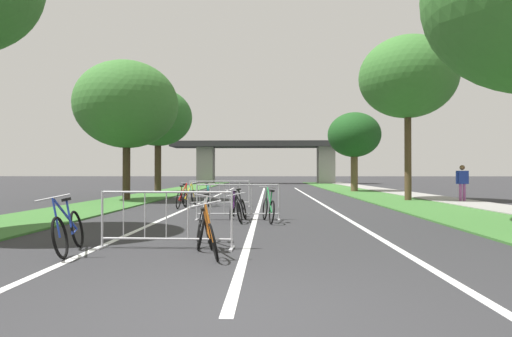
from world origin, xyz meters
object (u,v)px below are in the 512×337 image
pedestrian_in_red_jacket (462,180)px  bicycle_orange_1 (210,234)px  tree_left_maple_mid (127,105)px  tree_right_oak_mid (408,78)px  crowd_barrier_second (238,202)px  bicycle_black_5 (241,209)px  bicycle_purple_3 (233,206)px  bicycle_green_4 (268,209)px  tree_left_cypress_far (158,118)px  crowd_barrier_third (220,194)px  bicycle_teal_2 (209,197)px  tree_right_pine_near (354,135)px  crowd_barrier_nearest (166,220)px  bicycle_blue_0 (69,231)px  bicycle_yellow_6 (190,197)px  bicycle_red_7 (182,198)px  bicycle_silver_8 (201,225)px

pedestrian_in_red_jacket → bicycle_orange_1: bearing=-135.8°
tree_left_maple_mid → tree_right_oak_mid: size_ratio=0.86×
crowd_barrier_second → bicycle_black_5: bearing=-70.8°
tree_right_oak_mid → crowd_barrier_second: bearing=-132.5°
bicycle_purple_3 → bicycle_green_4: (1.08, -1.03, 0.01)m
tree_left_cypress_far → crowd_barrier_third: 13.95m
bicycle_teal_2 → bicycle_green_4: (2.48, -5.59, -0.01)m
tree_left_maple_mid → tree_right_pine_near: bearing=36.8°
bicycle_orange_1 → bicycle_black_5: bicycle_orange_1 is taller
crowd_barrier_nearest → pedestrian_in_red_jacket: pedestrian_in_red_jacket is taller
crowd_barrier_third → bicycle_green_4: (1.98, -5.17, -0.15)m
bicycle_blue_0 → bicycle_orange_1: 2.46m
tree_right_oak_mid → tree_right_pine_near: 9.80m
pedestrian_in_red_jacket → crowd_barrier_second: bearing=-150.6°
bicycle_orange_1 → bicycle_purple_3: 5.82m
tree_right_pine_near → bicycle_yellow_6: size_ratio=3.27×
tree_left_maple_mid → bicycle_yellow_6: size_ratio=3.95×
tree_left_maple_mid → bicycle_yellow_6: tree_left_maple_mid is taller
bicycle_teal_2 → tree_left_maple_mid: bearing=142.1°
crowd_barrier_nearest → bicycle_orange_1: (0.88, -0.58, -0.17)m
tree_left_cypress_far → bicycle_black_5: 18.88m
crowd_barrier_second → bicycle_teal_2: crowd_barrier_second is taller
tree_right_oak_mid → tree_right_pine_near: tree_right_oak_mid is taller
crowd_barrier_nearest → bicycle_teal_2: (-0.63, 9.80, -0.14)m
crowd_barrier_third → bicycle_green_4: bearing=-69.0°
crowd_barrier_nearest → crowd_barrier_second: (0.96, 4.69, 0.00)m
bicycle_green_4 → bicycle_purple_3: bearing=126.6°
crowd_barrier_third → tree_right_pine_near: bearing=58.6°
tree_left_maple_mid → bicycle_purple_3: bearing=-52.3°
tree_left_cypress_far → crowd_barrier_nearest: 22.51m
crowd_barrier_nearest → bicycle_black_5: (1.08, 4.33, -0.18)m
crowd_barrier_nearest → bicycle_green_4: 4.61m
bicycle_orange_1 → bicycle_red_7: (-2.42, 9.45, 0.02)m
tree_left_maple_mid → crowd_barrier_nearest: size_ratio=2.78×
tree_right_pine_near → bicycle_yellow_6: bearing=-126.2°
crowd_barrier_nearest → bicycle_silver_8: (0.57, 0.39, -0.14)m
bicycle_yellow_6 → tree_left_cypress_far: bearing=121.0°
bicycle_orange_1 → pedestrian_in_red_jacket: (9.96, 12.80, 0.70)m
bicycle_black_5 → bicycle_red_7: bearing=-56.3°
bicycle_purple_3 → tree_left_cypress_far: bearing=-67.8°
tree_right_oak_mid → tree_left_maple_mid: bearing=-179.2°
tree_left_maple_mid → bicycle_silver_8: tree_left_maple_mid is taller
tree_left_cypress_far → bicycle_orange_1: (6.67, -21.83, -4.83)m
bicycle_teal_2 → pedestrian_in_red_jacket: pedestrian_in_red_jacket is taller
crowd_barrier_third → bicycle_yellow_6: crowd_barrier_third is taller
bicycle_black_5 → bicycle_silver_8: size_ratio=0.95×
bicycle_black_5 → crowd_barrier_second: bearing=-67.1°
tree_right_pine_near → bicycle_red_7: tree_right_pine_near is taller
tree_left_cypress_far → crowd_barrier_second: 18.47m
bicycle_orange_1 → bicycle_black_5: (0.20, 4.92, -0.01)m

